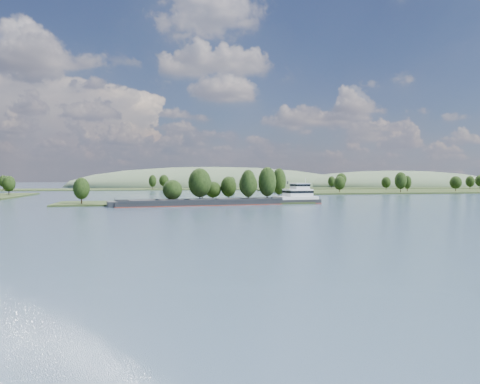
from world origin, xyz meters
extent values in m
plane|color=#324656|center=(0.00, 120.00, 0.00)|extent=(1800.00, 1800.00, 0.00)
cube|color=#243316|center=(0.00, 180.00, 0.00)|extent=(100.00, 30.00, 1.20)
cylinder|color=black|center=(23.56, 169.00, 2.71)|extent=(0.50, 0.50, 4.22)
ellipsoid|color=black|center=(23.56, 169.00, 8.08)|extent=(6.23, 6.23, 10.86)
cylinder|color=black|center=(8.27, 191.54, 2.40)|extent=(0.50, 0.50, 3.60)
ellipsoid|color=black|center=(8.27, 191.54, 6.98)|extent=(8.79, 8.79, 9.27)
cylinder|color=black|center=(4.69, 170.69, 2.80)|extent=(0.50, 0.50, 4.40)
ellipsoid|color=black|center=(4.69, 170.69, 8.39)|extent=(8.83, 8.83, 11.31)
cylinder|color=black|center=(11.95, 184.73, 1.93)|extent=(0.50, 0.50, 2.66)
ellipsoid|color=black|center=(11.95, 184.73, 5.31)|extent=(6.87, 6.87, 6.84)
cylinder|color=black|center=(-5.98, 167.22, 2.08)|extent=(0.50, 0.50, 2.95)
ellipsoid|color=black|center=(-5.98, 167.22, 5.83)|extent=(7.39, 7.39, 7.59)
cylinder|color=black|center=(-39.37, 173.29, 2.21)|extent=(0.50, 0.50, 3.22)
ellipsoid|color=black|center=(-39.37, 173.29, 6.30)|extent=(6.08, 6.08, 8.28)
cylinder|color=black|center=(18.35, 183.55, 2.29)|extent=(0.50, 0.50, 3.37)
ellipsoid|color=black|center=(18.35, 183.55, 6.57)|extent=(6.73, 6.73, 8.67)
cylinder|color=black|center=(41.46, 187.14, 2.87)|extent=(0.50, 0.50, 4.55)
ellipsoid|color=black|center=(41.46, 187.14, 8.66)|extent=(6.15, 6.15, 11.70)
cylinder|color=black|center=(31.56, 170.11, 2.89)|extent=(0.50, 0.50, 4.59)
ellipsoid|color=black|center=(31.56, 170.11, 8.73)|extent=(7.21, 7.21, 11.80)
cylinder|color=black|center=(27.14, 185.15, 2.51)|extent=(0.50, 0.50, 3.82)
ellipsoid|color=black|center=(27.14, 185.15, 7.38)|extent=(7.98, 7.98, 9.84)
cylinder|color=black|center=(-89.90, 269.92, 2.53)|extent=(0.50, 0.50, 3.46)
ellipsoid|color=black|center=(-89.90, 269.92, 6.93)|extent=(6.97, 6.97, 8.90)
cube|color=#243316|center=(230.00, 300.00, 0.00)|extent=(320.00, 90.00, 1.60)
cylinder|color=black|center=(105.38, 268.52, 2.52)|extent=(0.50, 0.50, 3.44)
ellipsoid|color=black|center=(105.38, 268.52, 6.89)|extent=(7.28, 7.28, 8.84)
cylinder|color=black|center=(261.89, 336.20, 2.70)|extent=(0.50, 0.50, 3.79)
ellipsoid|color=black|center=(261.89, 336.20, 7.52)|extent=(8.03, 8.03, 9.75)
cylinder|color=black|center=(195.05, 277.14, 2.52)|extent=(0.50, 0.50, 3.45)
ellipsoid|color=black|center=(195.05, 277.14, 6.91)|extent=(8.06, 8.06, 8.87)
cylinder|color=black|center=(145.75, 264.55, 2.94)|extent=(0.50, 0.50, 4.28)
ellipsoid|color=black|center=(145.75, 264.55, 8.38)|extent=(7.67, 7.67, 11.01)
cylinder|color=black|center=(160.66, 281.18, 2.58)|extent=(0.50, 0.50, 3.56)
ellipsoid|color=black|center=(160.66, 281.18, 7.10)|extent=(5.38, 5.38, 9.15)
cylinder|color=black|center=(164.77, 317.41, 2.45)|extent=(0.50, 0.50, 3.31)
ellipsoid|color=black|center=(164.77, 317.41, 6.66)|extent=(7.12, 7.12, 8.51)
cylinder|color=black|center=(245.44, 327.42, 2.56)|extent=(0.50, 0.50, 3.53)
ellipsoid|color=black|center=(245.44, 327.42, 7.05)|extent=(7.12, 7.12, 9.07)
cube|color=#243316|center=(0.00, 400.00, 0.00)|extent=(900.00, 60.00, 1.20)
cylinder|color=black|center=(148.04, 383.13, 2.38)|extent=(0.50, 0.50, 3.56)
ellipsoid|color=black|center=(148.04, 383.13, 6.90)|extent=(6.71, 6.71, 9.14)
cylinder|color=black|center=(0.58, 403.95, 2.60)|extent=(0.50, 0.50, 4.00)
ellipsoid|color=black|center=(0.58, 403.95, 7.68)|extent=(8.31, 8.31, 10.27)
cylinder|color=black|center=(172.26, 417.21, 2.87)|extent=(0.50, 0.50, 4.55)
ellipsoid|color=black|center=(172.26, 417.21, 8.66)|extent=(10.24, 10.24, 11.70)
cylinder|color=black|center=(-126.68, 394.51, 2.49)|extent=(0.50, 0.50, 3.78)
ellipsoid|color=black|center=(-126.68, 394.51, 7.29)|extent=(7.08, 7.08, 9.71)
cylinder|color=black|center=(58.10, 391.16, 2.31)|extent=(0.50, 0.50, 3.42)
ellipsoid|color=black|center=(58.10, 391.16, 6.65)|extent=(7.61, 7.61, 8.78)
cylinder|color=black|center=(-9.50, 381.96, 2.55)|extent=(0.50, 0.50, 3.90)
ellipsoid|color=black|center=(-9.50, 381.96, 7.51)|extent=(6.36, 6.36, 10.03)
ellipsoid|color=#43573C|center=(260.00, 470.00, 0.00)|extent=(260.00, 140.00, 36.00)
ellipsoid|color=#43573C|center=(60.00, 500.00, 0.00)|extent=(320.00, 160.00, 44.00)
cube|color=black|center=(12.78, 166.78, 0.50)|extent=(81.21, 21.57, 2.22)
cube|color=maroon|center=(12.78, 166.78, 0.05)|extent=(81.44, 21.80, 0.25)
cube|color=black|center=(4.09, 170.50, 1.91)|extent=(61.87, 9.39, 0.81)
cube|color=black|center=(5.52, 160.73, 1.91)|extent=(61.87, 9.39, 0.81)
cube|color=black|center=(4.81, 165.62, 1.76)|extent=(61.13, 17.68, 0.30)
cube|color=black|center=(-17.13, 162.43, 2.07)|extent=(10.16, 9.48, 0.35)
cube|color=black|center=(-6.16, 164.02, 2.07)|extent=(10.16, 9.48, 0.35)
cube|color=black|center=(4.81, 165.62, 2.07)|extent=(10.16, 9.48, 0.35)
cube|color=black|center=(15.77, 167.21, 2.07)|extent=(10.16, 9.48, 0.35)
cube|color=black|center=(26.74, 168.81, 2.07)|extent=(10.16, 9.48, 0.35)
cube|color=black|center=(-27.60, 160.90, 0.91)|extent=(4.30, 9.41, 2.02)
cylinder|color=black|center=(-26.60, 161.05, 2.32)|extent=(0.27, 0.27, 2.22)
cube|color=white|center=(43.69, 171.27, 2.22)|extent=(17.34, 11.89, 1.21)
cube|color=white|center=(44.69, 171.42, 4.23)|extent=(11.13, 9.43, 3.02)
cube|color=black|center=(44.69, 171.42, 4.63)|extent=(11.36, 9.65, 0.91)
cube|color=white|center=(45.68, 171.56, 6.85)|extent=(6.85, 6.85, 2.22)
cube|color=black|center=(45.68, 171.56, 7.25)|extent=(7.08, 7.08, 0.81)
cube|color=white|center=(45.68, 171.56, 8.06)|extent=(7.31, 7.31, 0.20)
cylinder|color=white|center=(48.18, 171.93, 9.27)|extent=(0.23, 0.23, 2.62)
cylinder|color=black|center=(41.26, 173.98, 8.26)|extent=(0.57, 0.57, 1.21)
camera|label=1|loc=(-16.41, -9.49, 10.51)|focal=35.00mm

